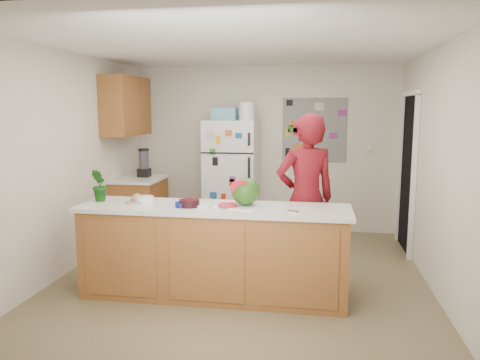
% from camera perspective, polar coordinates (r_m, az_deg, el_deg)
% --- Properties ---
extents(floor, '(4.00, 4.50, 0.02)m').
position_cam_1_polar(floor, '(5.29, 0.16, -12.06)').
color(floor, brown).
rests_on(floor, ground).
extents(wall_back, '(4.00, 0.02, 2.50)m').
position_cam_1_polar(wall_back, '(7.22, 3.01, 3.78)').
color(wall_back, beige).
rests_on(wall_back, ground).
extents(wall_left, '(0.02, 4.50, 2.50)m').
position_cam_1_polar(wall_left, '(5.66, -20.35, 1.90)').
color(wall_left, beige).
rests_on(wall_left, ground).
extents(wall_right, '(0.02, 4.50, 2.50)m').
position_cam_1_polar(wall_right, '(5.08, 23.18, 1.02)').
color(wall_right, beige).
rests_on(wall_right, ground).
extents(ceiling, '(4.00, 4.50, 0.02)m').
position_cam_1_polar(ceiling, '(4.99, 0.18, 16.10)').
color(ceiling, white).
rests_on(ceiling, wall_back).
extents(doorway, '(0.03, 0.85, 2.04)m').
position_cam_1_polar(doorway, '(6.51, 19.83, 0.70)').
color(doorway, black).
rests_on(doorway, ground).
extents(peninsula_base, '(2.60, 0.62, 0.88)m').
position_cam_1_polar(peninsula_base, '(4.72, -3.24, -8.91)').
color(peninsula_base, brown).
rests_on(peninsula_base, floor).
extents(peninsula_top, '(2.68, 0.70, 0.04)m').
position_cam_1_polar(peninsula_top, '(4.60, -3.28, -3.44)').
color(peninsula_top, silver).
rests_on(peninsula_top, peninsula_base).
extents(side_counter_base, '(0.60, 0.80, 0.86)m').
position_cam_1_polar(side_counter_base, '(6.86, -12.10, -3.58)').
color(side_counter_base, brown).
rests_on(side_counter_base, floor).
extents(side_counter_top, '(0.64, 0.84, 0.04)m').
position_cam_1_polar(side_counter_top, '(6.78, -12.22, 0.13)').
color(side_counter_top, silver).
rests_on(side_counter_top, side_counter_base).
extents(upper_cabinets, '(0.35, 1.00, 0.80)m').
position_cam_1_polar(upper_cabinets, '(6.71, -13.70, 8.74)').
color(upper_cabinets, brown).
rests_on(upper_cabinets, wall_left).
extents(refrigerator, '(0.75, 0.70, 1.70)m').
position_cam_1_polar(refrigerator, '(6.96, -1.04, 0.29)').
color(refrigerator, silver).
rests_on(refrigerator, floor).
extents(fridge_top_bin, '(0.35, 0.28, 0.18)m').
position_cam_1_polar(fridge_top_bin, '(6.90, -1.89, 8.05)').
color(fridge_top_bin, '#5999B2').
rests_on(fridge_top_bin, refrigerator).
extents(photo_collage, '(0.95, 0.01, 0.95)m').
position_cam_1_polar(photo_collage, '(7.13, 9.05, 6.04)').
color(photo_collage, slate).
rests_on(photo_collage, wall_back).
extents(person, '(0.78, 0.66, 1.82)m').
position_cam_1_polar(person, '(5.05, 8.00, -2.30)').
color(person, maroon).
rests_on(person, floor).
extents(blender_appliance, '(0.14, 0.14, 0.38)m').
position_cam_1_polar(blender_appliance, '(6.81, -11.63, 1.97)').
color(blender_appliance, black).
rests_on(blender_appliance, side_counter_top).
extents(cutting_board, '(0.50, 0.43, 0.01)m').
position_cam_1_polar(cutting_board, '(4.57, -0.13, -3.19)').
color(cutting_board, silver).
rests_on(cutting_board, peninsula_top).
extents(watermelon, '(0.27, 0.27, 0.27)m').
position_cam_1_polar(watermelon, '(4.55, 0.66, -1.41)').
color(watermelon, '#345919').
rests_on(watermelon, cutting_board).
extents(watermelon_slice, '(0.18, 0.18, 0.02)m').
position_cam_1_polar(watermelon_slice, '(4.53, -1.54, -3.06)').
color(watermelon_slice, red).
rests_on(watermelon_slice, cutting_board).
extents(cherry_bowl, '(0.24, 0.24, 0.07)m').
position_cam_1_polar(cherry_bowl, '(4.59, -6.19, -2.82)').
color(cherry_bowl, black).
rests_on(cherry_bowl, peninsula_top).
extents(white_bowl, '(0.24, 0.24, 0.06)m').
position_cam_1_polar(white_bowl, '(4.87, -11.54, -2.33)').
color(white_bowl, silver).
rests_on(white_bowl, peninsula_top).
extents(cobalt_bowl, '(0.15, 0.15, 0.05)m').
position_cam_1_polar(cobalt_bowl, '(4.58, -7.22, -2.98)').
color(cobalt_bowl, navy).
rests_on(cobalt_bowl, peninsula_top).
extents(plate, '(0.30, 0.30, 0.02)m').
position_cam_1_polar(plate, '(4.89, -12.42, -2.57)').
color(plate, tan).
rests_on(plate, peninsula_top).
extents(paper_towel, '(0.17, 0.16, 0.02)m').
position_cam_1_polar(paper_towel, '(4.59, -4.65, -3.11)').
color(paper_towel, white).
rests_on(paper_towel, peninsula_top).
extents(keys, '(0.11, 0.07, 0.01)m').
position_cam_1_polar(keys, '(4.35, 6.46, -3.85)').
color(keys, slate).
rests_on(keys, peninsula_top).
extents(potted_plant, '(0.23, 0.24, 0.34)m').
position_cam_1_polar(potted_plant, '(5.01, -16.71, -0.61)').
color(potted_plant, '#114A17').
rests_on(potted_plant, peninsula_top).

